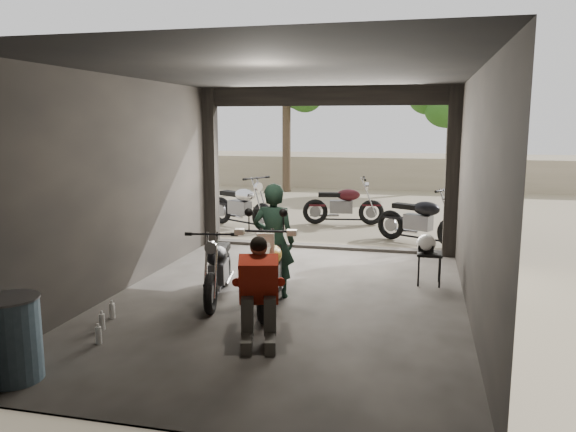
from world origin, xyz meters
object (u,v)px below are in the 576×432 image
at_px(main_bike, 271,264).
at_px(mechanic, 259,294).
at_px(helmet, 426,243).
at_px(outside_bike_a, 241,202).
at_px(outside_bike_b, 343,201).
at_px(sign_post, 480,165).
at_px(left_bike, 218,263).
at_px(stool, 430,257).
at_px(oil_drum, 12,340).
at_px(outside_bike_c, 421,216).
at_px(rider, 274,241).

height_order(main_bike, mechanic, main_bike).
bearing_deg(helmet, outside_bike_a, 121.44).
xyz_separation_m(outside_bike_b, sign_post, (2.99, -1.96, 1.09)).
relative_size(left_bike, stool, 3.03).
height_order(mechanic, oil_drum, mechanic).
bearing_deg(stool, sign_post, 72.46).
height_order(left_bike, outside_bike_a, outside_bike_a).
distance_m(left_bike, outside_bike_c, 5.31).
xyz_separation_m(mechanic, oil_drum, (-2.08, -1.48, -0.17)).
bearing_deg(outside_bike_a, sign_post, -70.95).
bearing_deg(main_bike, oil_drum, -131.74).
xyz_separation_m(rider, stool, (2.21, 1.15, -0.39)).
relative_size(left_bike, outside_bike_c, 0.89).
bearing_deg(outside_bike_c, left_bike, 176.64).
distance_m(stool, oil_drum, 5.91).
height_order(outside_bike_b, oil_drum, outside_bike_b).
bearing_deg(left_bike, rider, 9.88).
xyz_separation_m(oil_drum, sign_post, (4.94, 7.34, 1.26)).
relative_size(main_bike, outside_bike_a, 0.97).
bearing_deg(mechanic, oil_drum, -159.50).
bearing_deg(stool, outside_bike_a, 137.69).
height_order(main_bike, sign_post, sign_post).
bearing_deg(oil_drum, left_bike, 70.28).
bearing_deg(outside_bike_c, rider, -177.43).
bearing_deg(oil_drum, outside_bike_c, 62.65).
relative_size(outside_bike_b, rider, 1.04).
xyz_separation_m(outside_bike_a, outside_bike_b, (2.35, 0.95, -0.04)).
bearing_deg(left_bike, outside_bike_a, 93.65).
bearing_deg(left_bike, mechanic, -65.54).
distance_m(outside_bike_b, outside_bike_c, 2.66).
height_order(main_bike, outside_bike_b, main_bike).
distance_m(outside_bike_c, oil_drum, 8.36).
height_order(rider, helmet, rider).
distance_m(outside_bike_c, sign_post, 1.55).
xyz_separation_m(outside_bike_c, rider, (-2.05, -4.22, 0.23)).
relative_size(left_bike, outside_bike_a, 0.85).
xyz_separation_m(rider, oil_drum, (-1.79, -3.20, -0.41)).
distance_m(outside_bike_a, outside_bike_c, 4.33).
relative_size(main_bike, sign_post, 0.73).
distance_m(main_bike, mechanic, 1.35).
distance_m(outside_bike_b, mechanic, 7.83).
bearing_deg(rider, main_bike, 98.51).
height_order(outside_bike_b, helmet, outside_bike_b).
relative_size(rider, helmet, 5.35).
bearing_deg(rider, mechanic, 97.74).
bearing_deg(oil_drum, outside_bike_b, 78.12).
relative_size(left_bike, rider, 0.95).
relative_size(main_bike, oil_drum, 2.12).
height_order(main_bike, left_bike, main_bike).
relative_size(outside_bike_c, rider, 1.07).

